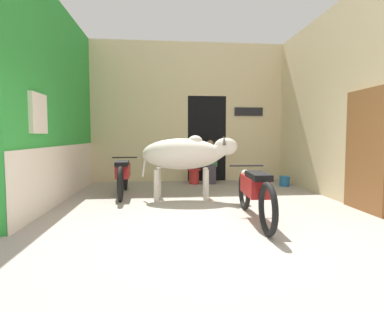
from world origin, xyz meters
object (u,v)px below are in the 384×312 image
cow (186,154)px  motorcycle_far (123,174)px  shopkeeper_seated (210,161)px  motorcycle_near (254,190)px  plastic_stool (194,176)px  bucket (285,181)px

cow → motorcycle_far: cow is taller
shopkeeper_seated → motorcycle_near: bearing=-88.2°
motorcycle_near → motorcycle_far: (-2.28, 2.21, -0.00)m
cow → shopkeeper_seated: bearing=67.4°
motorcycle_near → motorcycle_far: bearing=135.8°
motorcycle_far → shopkeeper_seated: size_ratio=1.74×
motorcycle_near → plastic_stool: 3.65m
motorcycle_near → shopkeeper_seated: shopkeeper_seated is taller
plastic_stool → motorcycle_far: bearing=-141.0°
cow → motorcycle_near: cow is taller
cow → plastic_stool: bearing=79.2°
motorcycle_near → shopkeeper_seated: size_ratio=1.79×
cow → shopkeeper_seated: 2.14m
plastic_stool → bucket: 2.38m
plastic_stool → bucket: size_ratio=1.57×
shopkeeper_seated → plastic_stool: size_ratio=2.91×
motorcycle_far → cow: bearing=-21.6°
cow → bucket: bearing=26.6°
cow → motorcycle_near: size_ratio=0.94×
motorcycle_far → plastic_stool: size_ratio=5.07×
motorcycle_near → shopkeeper_seated: (-0.12, 3.64, 0.15)m
shopkeeper_seated → motorcycle_far: bearing=-146.6°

